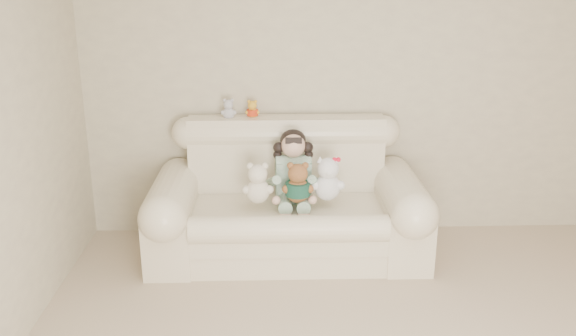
% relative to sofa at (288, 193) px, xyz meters
% --- Properties ---
extents(wall_back, '(4.50, 0.00, 4.50)m').
position_rel_sofa_xyz_m(wall_back, '(0.62, 0.50, 0.78)').
color(wall_back, tan).
rests_on(wall_back, ground).
extents(sofa, '(2.10, 0.95, 1.03)m').
position_rel_sofa_xyz_m(sofa, '(0.00, 0.00, 0.00)').
color(sofa, beige).
rests_on(sofa, floor).
extents(seated_child, '(0.37, 0.44, 0.58)m').
position_rel_sofa_xyz_m(seated_child, '(0.05, 0.08, 0.19)').
color(seated_child, '#337348').
rests_on(seated_child, sofa).
extents(brown_teddy, '(0.23, 0.18, 0.36)m').
position_rel_sofa_xyz_m(brown_teddy, '(0.07, -0.15, 0.17)').
color(brown_teddy, brown).
rests_on(brown_teddy, sofa).
extents(white_cat, '(0.30, 0.25, 0.40)m').
position_rel_sofa_xyz_m(white_cat, '(0.30, -0.10, 0.18)').
color(white_cat, white).
rests_on(white_cat, sofa).
extents(cream_teddy, '(0.26, 0.21, 0.36)m').
position_rel_sofa_xyz_m(cream_teddy, '(-0.22, -0.15, 0.17)').
color(cream_teddy, beige).
rests_on(cream_teddy, sofa).
extents(yellow_mini_bear, '(0.14, 0.12, 0.18)m').
position_rel_sofa_xyz_m(yellow_mini_bear, '(-0.27, 0.38, 0.58)').
color(yellow_mini_bear, gold).
rests_on(yellow_mini_bear, sofa).
extents(grey_mini_plush, '(0.13, 0.11, 0.20)m').
position_rel_sofa_xyz_m(grey_mini_plush, '(-0.46, 0.36, 0.59)').
color(grey_mini_plush, '#ADACB3').
rests_on(grey_mini_plush, sofa).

